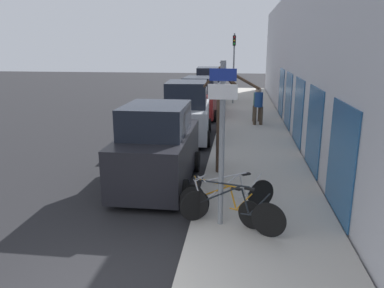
% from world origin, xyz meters
% --- Properties ---
extents(ground_plane, '(80.00, 80.00, 0.00)m').
position_xyz_m(ground_plane, '(0.00, 11.20, 0.00)').
color(ground_plane, black).
extents(sidewalk_curb, '(3.20, 32.00, 0.15)m').
position_xyz_m(sidewalk_curb, '(2.60, 14.00, 0.07)').
color(sidewalk_curb, '#ADA89E').
rests_on(sidewalk_curb, ground).
extents(building_facade, '(0.23, 32.00, 6.50)m').
position_xyz_m(building_facade, '(4.35, 13.92, 3.22)').
color(building_facade, '#BCBCC1').
rests_on(building_facade, ground).
extents(signpost, '(0.58, 0.13, 3.43)m').
position_xyz_m(signpost, '(1.64, 2.58, 2.02)').
color(signpost, gray).
rests_on(signpost, sidewalk_curb).
extents(bicycle_0, '(2.25, 0.95, 0.99)m').
position_xyz_m(bicycle_0, '(1.84, 2.45, 0.57)').
color(bicycle_0, black).
rests_on(bicycle_0, sidewalk_curb).
extents(bicycle_1, '(1.81, 1.16, 0.84)m').
position_xyz_m(bicycle_1, '(1.65, 2.84, 0.51)').
color(bicycle_1, black).
rests_on(bicycle_1, sidewalk_curb).
extents(bicycle_2, '(2.07, 1.23, 0.94)m').
position_xyz_m(bicycle_2, '(1.81, 3.09, 0.55)').
color(bicycle_2, black).
rests_on(bicycle_2, sidewalk_curb).
extents(parked_car_0, '(2.07, 4.16, 2.33)m').
position_xyz_m(parked_car_0, '(-0.26, 5.10, 1.06)').
color(parked_car_0, black).
rests_on(parked_car_0, ground).
extents(parked_car_1, '(2.22, 4.23, 2.45)m').
position_xyz_m(parked_car_1, '(-0.20, 10.61, 1.10)').
color(parked_car_1, '#B2B7BC').
rests_on(parked_car_1, ground).
extents(parked_car_2, '(2.22, 4.46, 2.22)m').
position_xyz_m(parked_car_2, '(-0.18, 15.93, 1.01)').
color(parked_car_2, maroon).
rests_on(parked_car_2, ground).
extents(parked_car_3, '(2.14, 4.60, 2.45)m').
position_xyz_m(parked_car_3, '(-0.20, 21.27, 1.11)').
color(parked_car_3, '#51565B').
rests_on(parked_car_3, ground).
extents(pedestrian_near, '(0.47, 0.40, 1.80)m').
position_xyz_m(pedestrian_near, '(2.89, 13.31, 1.19)').
color(pedestrian_near, '#4C3D2D').
rests_on(pedestrian_near, sidewalk_curb).
extents(pedestrian_far, '(0.43, 0.37, 1.67)m').
position_xyz_m(pedestrian_far, '(2.86, 14.14, 1.12)').
color(pedestrian_far, '#4C3D2D').
rests_on(pedestrian_far, sidewalk_curb).
extents(street_tree, '(1.69, 1.18, 3.30)m').
position_xyz_m(street_tree, '(1.47, 6.10, 1.80)').
color(street_tree, '#4C3828').
rests_on(street_tree, sidewalk_curb).
extents(traffic_light, '(0.20, 0.30, 4.50)m').
position_xyz_m(traffic_light, '(1.53, 20.24, 3.03)').
color(traffic_light, gray).
rests_on(traffic_light, sidewalk_curb).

